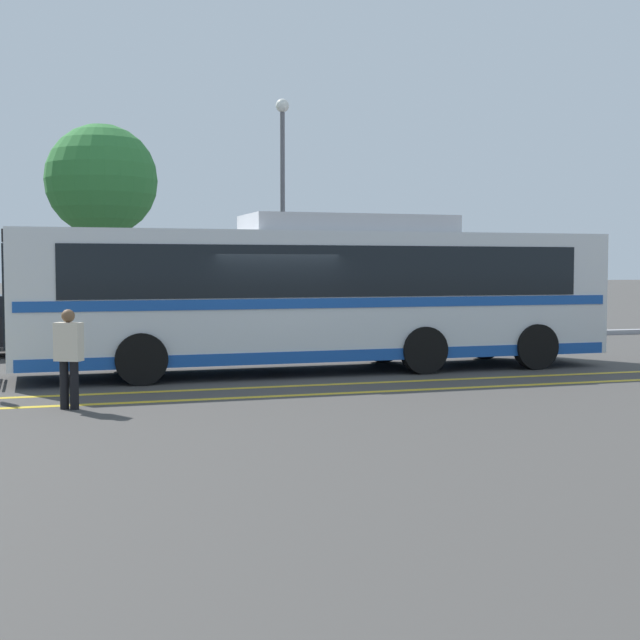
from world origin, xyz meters
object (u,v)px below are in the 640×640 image
object	(u,v)px
transit_bus	(321,292)
tree_0	(102,181)
parked_car_2	(208,323)
street_lamp	(283,188)
pedestrian_0	(69,353)
parked_car_3	(418,320)

from	to	relation	value
transit_bus	tree_0	size ratio (longest dim) A/B	1.93
transit_bus	parked_car_2	bearing A→B (deg)	16.15
street_lamp	tree_0	size ratio (longest dim) A/B	1.07
street_lamp	pedestrian_0	bearing A→B (deg)	-119.79
parked_car_2	tree_0	bearing A→B (deg)	21.57
transit_bus	street_lamp	bearing A→B (deg)	-9.41
transit_bus	street_lamp	distance (m)	8.25
parked_car_2	parked_car_3	world-z (taller)	parked_car_2
pedestrian_0	tree_0	bearing A→B (deg)	-66.60
transit_bus	street_lamp	size ratio (longest dim) A/B	1.81
parked_car_2	parked_car_3	distance (m)	6.11
transit_bus	pedestrian_0	distance (m)	6.61
parked_car_2	pedestrian_0	bearing A→B (deg)	157.21
transit_bus	street_lamp	world-z (taller)	street_lamp
parked_car_2	street_lamp	distance (m)	5.34
parked_car_2	parked_car_3	size ratio (longest dim) A/B	1.13
pedestrian_0	tree_0	size ratio (longest dim) A/B	0.23
transit_bus	parked_car_3	bearing A→B (deg)	-41.59
transit_bus	parked_car_3	world-z (taller)	transit_bus
street_lamp	tree_0	distance (m)	6.17
parked_car_3	tree_0	world-z (taller)	tree_0
transit_bus	pedestrian_0	xyz separation A→B (m)	(-5.35, -3.79, -0.82)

